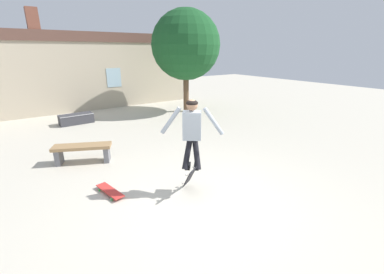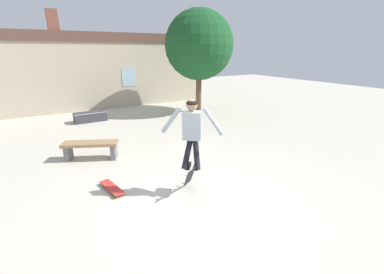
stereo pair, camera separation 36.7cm
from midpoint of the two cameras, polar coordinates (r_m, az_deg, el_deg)
name	(u,v)px [view 1 (the left image)]	position (r m, az deg, el deg)	size (l,w,h in m)	color
ground_plane	(203,201)	(5.07, 0.33, -14.19)	(40.00, 40.00, 0.00)	beige
building_backdrop	(78,71)	(13.28, -24.82, 13.22)	(11.77, 0.52, 4.38)	#B7A88E
tree_right	(186,45)	(11.96, -2.33, 19.69)	(3.03, 3.03, 4.48)	brown
park_bench	(83,150)	(7.18, -24.52, -2.71)	(1.45, 0.96, 0.48)	#99754C
skate_ledge	(76,119)	(11.16, -25.19, 3.66)	(1.25, 0.56, 0.39)	#38383D
skater	(192,129)	(4.81, -2.18, 1.83)	(0.99, 0.81, 1.38)	#9EA8B2
skateboard_flipping	(189,177)	(5.15, -2.64, -8.94)	(0.40, 0.60, 0.69)	black
skateboard_resting	(110,191)	(5.58, -19.62, -11.21)	(0.35, 0.81, 0.08)	red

